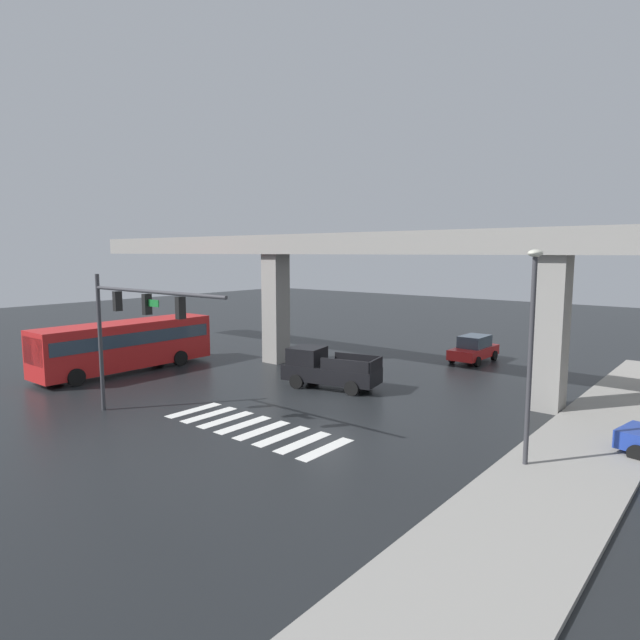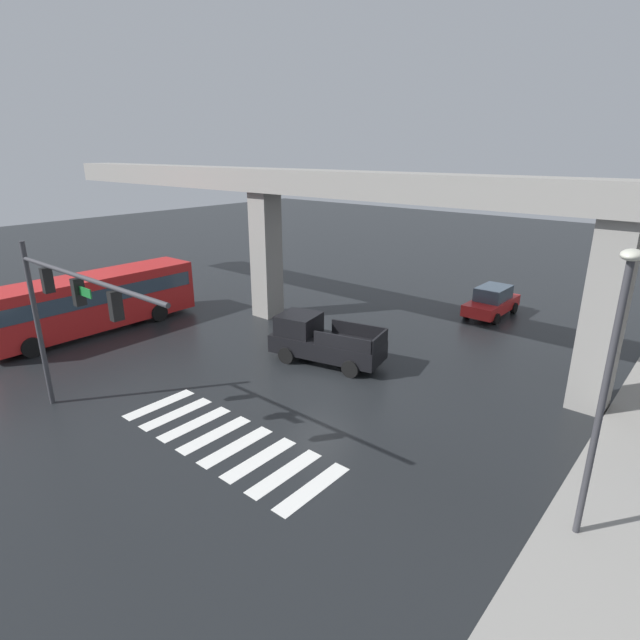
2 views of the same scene
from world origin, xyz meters
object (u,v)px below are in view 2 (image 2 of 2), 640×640
object	(u,v)px
city_bus	(93,299)
traffic_signal_mast	(64,302)
sedan_red	(492,301)
pickup_truck	(321,341)
street_lamp_near_corner	(609,369)

from	to	relation	value
city_bus	traffic_signal_mast	size ratio (longest dim) A/B	1.24
city_bus	sedan_red	distance (m)	22.05
city_bus	sedan_red	world-z (taller)	city_bus
pickup_truck	city_bus	xyz separation A→B (m)	(-11.83, -4.56, 0.73)
city_bus	sedan_red	size ratio (longest dim) A/B	2.51
pickup_truck	city_bus	distance (m)	12.70
pickup_truck	city_bus	size ratio (longest dim) A/B	0.50
city_bus	traffic_signal_mast	world-z (taller)	traffic_signal_mast
city_bus	traffic_signal_mast	bearing A→B (deg)	-29.02
city_bus	traffic_signal_mast	distance (m)	10.92
pickup_truck	sedan_red	world-z (taller)	pickup_truck
traffic_signal_mast	street_lamp_near_corner	world-z (taller)	street_lamp_near_corner
traffic_signal_mast	pickup_truck	bearing A→B (deg)	74.92
pickup_truck	traffic_signal_mast	bearing A→B (deg)	-105.08
sedan_red	street_lamp_near_corner	bearing A→B (deg)	-61.26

